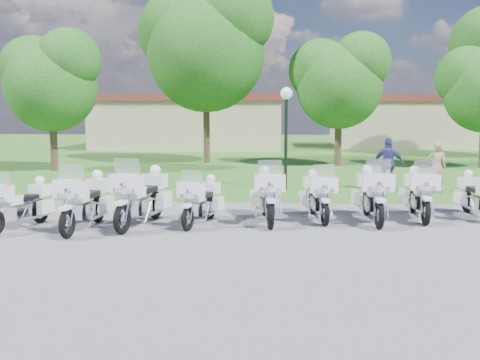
{
  "coord_description": "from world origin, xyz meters",
  "views": [
    {
      "loc": [
        0.11,
        -13.78,
        2.9
      ],
      "look_at": [
        -0.68,
        1.2,
        0.95
      ],
      "focal_mm": 40.0,
      "sensor_mm": 36.0,
      "label": 1
    }
  ],
  "objects_px": {
    "motorcycle_4": "(267,194)",
    "bystander_a": "(437,168)",
    "motorcycle_6": "(372,194)",
    "motorcycle_5": "(317,195)",
    "motorcycle_0": "(22,203)",
    "bystander_c": "(388,164)",
    "motorcycle_2": "(142,196)",
    "motorcycle_1": "(86,200)",
    "lamp_post": "(286,112)",
    "motorcycle_8": "(479,194)",
    "motorcycle_3": "(201,200)",
    "motorcycle_7": "(419,193)"
  },
  "relations": [
    {
      "from": "motorcycle_1",
      "to": "motorcycle_5",
      "type": "xyz_separation_m",
      "value": [
        5.82,
        1.53,
        -0.06
      ]
    },
    {
      "from": "motorcycle_5",
      "to": "bystander_a",
      "type": "distance_m",
      "value": 6.76
    },
    {
      "from": "motorcycle_3",
      "to": "motorcycle_4",
      "type": "distance_m",
      "value": 1.74
    },
    {
      "from": "bystander_c",
      "to": "motorcycle_1",
      "type": "bearing_deg",
      "value": 52.29
    },
    {
      "from": "motorcycle_7",
      "to": "bystander_c",
      "type": "distance_m",
      "value": 5.09
    },
    {
      "from": "motorcycle_4",
      "to": "motorcycle_7",
      "type": "bearing_deg",
      "value": -176.31
    },
    {
      "from": "motorcycle_2",
      "to": "motorcycle_6",
      "type": "height_order",
      "value": "motorcycle_2"
    },
    {
      "from": "motorcycle_0",
      "to": "motorcycle_3",
      "type": "height_order",
      "value": "motorcycle_0"
    },
    {
      "from": "motorcycle_6",
      "to": "motorcycle_2",
      "type": "bearing_deg",
      "value": 8.64
    },
    {
      "from": "motorcycle_8",
      "to": "bystander_a",
      "type": "height_order",
      "value": "bystander_a"
    },
    {
      "from": "motorcycle_8",
      "to": "motorcycle_0",
      "type": "bearing_deg",
      "value": 5.45
    },
    {
      "from": "motorcycle_0",
      "to": "bystander_a",
      "type": "bearing_deg",
      "value": -136.56
    },
    {
      "from": "motorcycle_3",
      "to": "bystander_a",
      "type": "distance_m",
      "value": 9.57
    },
    {
      "from": "motorcycle_0",
      "to": "motorcycle_2",
      "type": "bearing_deg",
      "value": -153.87
    },
    {
      "from": "motorcycle_3",
      "to": "motorcycle_7",
      "type": "xyz_separation_m",
      "value": [
        5.8,
        1.08,
        0.07
      ]
    },
    {
      "from": "motorcycle_4",
      "to": "bystander_a",
      "type": "height_order",
      "value": "bystander_a"
    },
    {
      "from": "motorcycle_0",
      "to": "motorcycle_4",
      "type": "relative_size",
      "value": 0.87
    },
    {
      "from": "motorcycle_6",
      "to": "motorcycle_1",
      "type": "bearing_deg",
      "value": 11.32
    },
    {
      "from": "motorcycle_0",
      "to": "motorcycle_6",
      "type": "relative_size",
      "value": 0.85
    },
    {
      "from": "motorcycle_2",
      "to": "lamp_post",
      "type": "bearing_deg",
      "value": -108.82
    },
    {
      "from": "motorcycle_0",
      "to": "bystander_a",
      "type": "relative_size",
      "value": 1.22
    },
    {
      "from": "motorcycle_3",
      "to": "motorcycle_6",
      "type": "relative_size",
      "value": 0.84
    },
    {
      "from": "motorcycle_1",
      "to": "bystander_c",
      "type": "height_order",
      "value": "bystander_c"
    },
    {
      "from": "motorcycle_4",
      "to": "motorcycle_5",
      "type": "relative_size",
      "value": 1.09
    },
    {
      "from": "motorcycle_3",
      "to": "motorcycle_2",
      "type": "bearing_deg",
      "value": 22.58
    },
    {
      "from": "bystander_a",
      "to": "motorcycle_1",
      "type": "bearing_deg",
      "value": 42.2
    },
    {
      "from": "motorcycle_1",
      "to": "motorcycle_8",
      "type": "height_order",
      "value": "motorcycle_1"
    },
    {
      "from": "motorcycle_6",
      "to": "bystander_c",
      "type": "height_order",
      "value": "bystander_c"
    },
    {
      "from": "motorcycle_5",
      "to": "motorcycle_6",
      "type": "distance_m",
      "value": 1.43
    },
    {
      "from": "motorcycle_4",
      "to": "bystander_c",
      "type": "distance_m",
      "value": 7.22
    },
    {
      "from": "motorcycle_4",
      "to": "motorcycle_6",
      "type": "distance_m",
      "value": 2.78
    },
    {
      "from": "motorcycle_7",
      "to": "bystander_a",
      "type": "distance_m",
      "value": 4.98
    },
    {
      "from": "lamp_post",
      "to": "bystander_a",
      "type": "relative_size",
      "value": 2.1
    },
    {
      "from": "motorcycle_0",
      "to": "bystander_c",
      "type": "relative_size",
      "value": 1.14
    },
    {
      "from": "motorcycle_4",
      "to": "lamp_post",
      "type": "height_order",
      "value": "lamp_post"
    },
    {
      "from": "motorcycle_0",
      "to": "motorcycle_4",
      "type": "height_order",
      "value": "motorcycle_4"
    },
    {
      "from": "motorcycle_0",
      "to": "motorcycle_8",
      "type": "distance_m",
      "value": 12.0
    },
    {
      "from": "motorcycle_4",
      "to": "motorcycle_5",
      "type": "height_order",
      "value": "motorcycle_4"
    },
    {
      "from": "motorcycle_2",
      "to": "motorcycle_6",
      "type": "relative_size",
      "value": 1.02
    },
    {
      "from": "bystander_a",
      "to": "motorcycle_5",
      "type": "bearing_deg",
      "value": 57.17
    },
    {
      "from": "motorcycle_1",
      "to": "motorcycle_2",
      "type": "relative_size",
      "value": 0.96
    },
    {
      "from": "lamp_post",
      "to": "bystander_c",
      "type": "height_order",
      "value": "lamp_post"
    },
    {
      "from": "motorcycle_0",
      "to": "motorcycle_8",
      "type": "bearing_deg",
      "value": -155.15
    },
    {
      "from": "motorcycle_5",
      "to": "lamp_post",
      "type": "xyz_separation_m",
      "value": [
        -0.69,
        5.41,
        2.21
      ]
    },
    {
      "from": "motorcycle_6",
      "to": "lamp_post",
      "type": "xyz_separation_m",
      "value": [
        -2.1,
        5.59,
        2.14
      ]
    },
    {
      "from": "motorcycle_6",
      "to": "motorcycle_8",
      "type": "height_order",
      "value": "motorcycle_6"
    },
    {
      "from": "motorcycle_4",
      "to": "motorcycle_7",
      "type": "relative_size",
      "value": 1.03
    },
    {
      "from": "motorcycle_7",
      "to": "motorcycle_8",
      "type": "height_order",
      "value": "motorcycle_7"
    },
    {
      "from": "lamp_post",
      "to": "bystander_c",
      "type": "bearing_deg",
      "value": -0.71
    },
    {
      "from": "motorcycle_7",
      "to": "lamp_post",
      "type": "relative_size",
      "value": 0.65
    }
  ]
}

